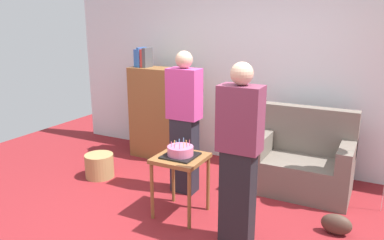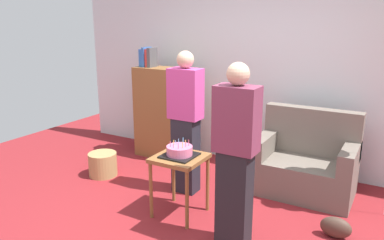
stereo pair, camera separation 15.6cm
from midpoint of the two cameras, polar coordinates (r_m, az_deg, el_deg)
The scene contains 10 objects.
ground_plane at distance 3.75m, azimuth -1.27°, elevation -16.47°, with size 8.00×8.00×0.00m, color maroon.
wall_back at distance 5.12m, azimuth 9.84°, elevation 8.01°, with size 6.00×0.10×2.70m, color silver.
couch at distance 4.59m, azimuth 15.45°, elevation -6.19°, with size 1.10×0.70×0.96m.
bookshelf at distance 5.43m, azimuth -5.96°, elevation 1.21°, with size 0.80×0.36×1.57m.
side_table at distance 3.81m, azimuth -2.93°, elevation -6.92°, with size 0.48×0.48×0.63m.
birthday_cake at distance 3.76m, azimuth -2.96°, elevation -4.81°, with size 0.32×0.32×0.17m.
person_blowing_candles at distance 4.24m, azimuth -2.22°, elevation -0.38°, with size 0.36×0.22×1.63m.
person_holding_cake at distance 3.23m, azimuth 5.74°, elevation -5.45°, with size 0.36×0.22×1.63m.
wicker_basket at distance 4.99m, azimuth -14.70°, elevation -6.70°, with size 0.36×0.36×0.30m, color #A88451.
handbag at distance 3.87m, azimuth 19.89°, elevation -14.62°, with size 0.28×0.14×0.20m, color #473328.
Camera 1 is at (1.48, -2.83, 1.96)m, focal length 35.27 mm.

